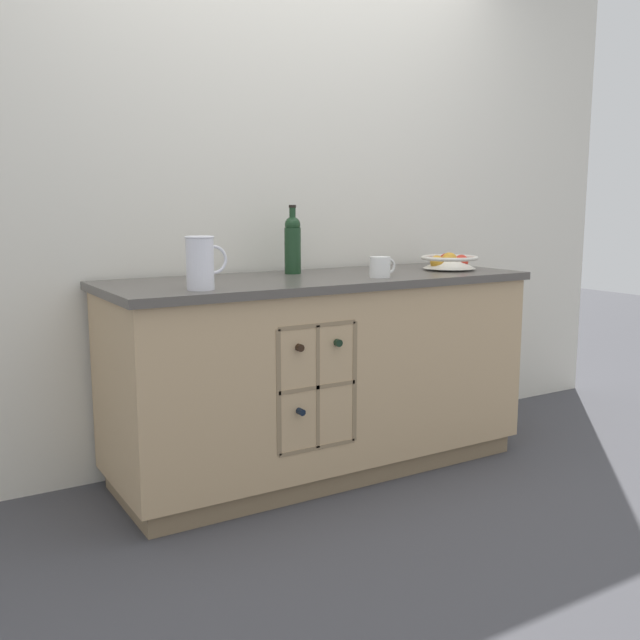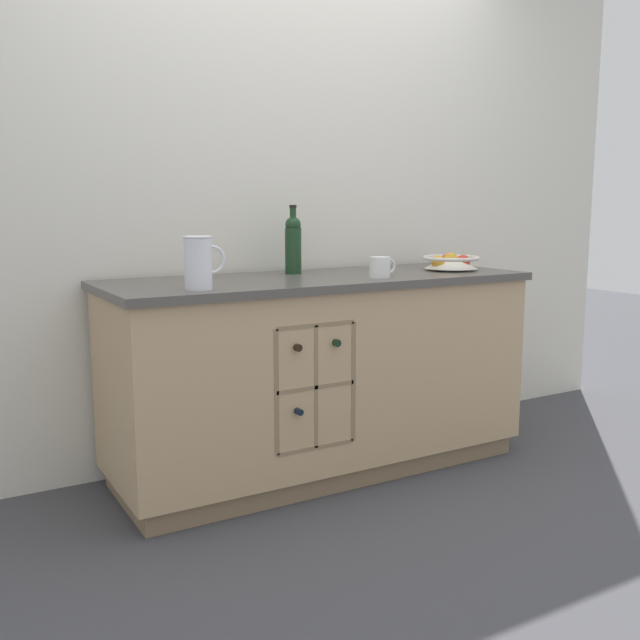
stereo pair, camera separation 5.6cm
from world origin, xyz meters
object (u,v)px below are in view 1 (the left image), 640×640
Objects in this scene: white_pitcher at (201,262)px; standing_wine_bottle at (293,243)px; ceramic_mug at (381,267)px; fruit_bowl at (449,261)px.

white_pitcher is 0.70m from standing_wine_bottle.
white_pitcher is 1.56× the size of ceramic_mug.
white_pitcher is at bearing -178.15° from ceramic_mug.
fruit_bowl is 2.15× the size of ceramic_mug.
ceramic_mug reaches higher than fruit_bowl.
standing_wine_bottle is (0.60, 0.37, 0.04)m from white_pitcher.
fruit_bowl is at bearing -17.40° from standing_wine_bottle.
ceramic_mug is 0.41× the size of standing_wine_bottle.
standing_wine_bottle is (-0.25, 0.34, 0.09)m from ceramic_mug.
standing_wine_bottle is (-0.74, 0.23, 0.10)m from fruit_bowl.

